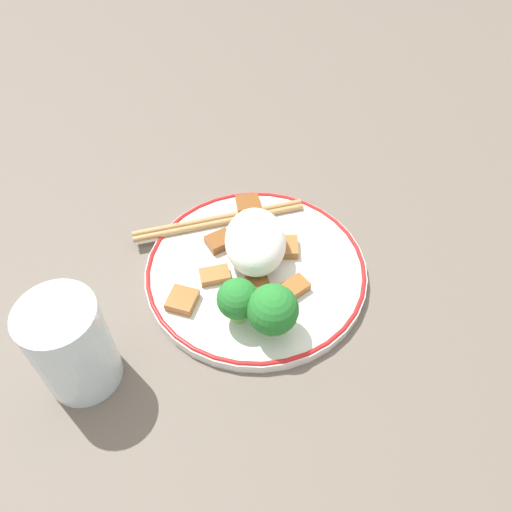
% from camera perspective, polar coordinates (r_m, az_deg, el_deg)
% --- Properties ---
extents(ground_plane, '(3.00, 3.00, 0.00)m').
position_cam_1_polar(ground_plane, '(0.58, 0.00, -2.07)').
color(ground_plane, '#665B51').
extents(plate, '(0.25, 0.25, 0.01)m').
position_cam_1_polar(plate, '(0.57, 0.00, -1.58)').
color(plate, white).
rests_on(plate, ground_plane).
extents(rice_mound, '(0.09, 0.07, 0.06)m').
position_cam_1_polar(rice_mound, '(0.55, 0.23, 1.68)').
color(rice_mound, white).
rests_on(rice_mound, plate).
extents(broccoli_back_left, '(0.04, 0.04, 0.06)m').
position_cam_1_polar(broccoli_back_left, '(0.50, -2.10, -5.00)').
color(broccoli_back_left, '#7FB756').
rests_on(broccoli_back_left, plate).
extents(broccoli_back_center, '(0.05, 0.05, 0.06)m').
position_cam_1_polar(broccoli_back_center, '(0.49, 1.92, -6.18)').
color(broccoli_back_center, '#7FB756').
rests_on(broccoli_back_center, plate).
extents(meat_near_front, '(0.03, 0.04, 0.01)m').
position_cam_1_polar(meat_near_front, '(0.55, -4.73, -2.22)').
color(meat_near_front, '#9E6633').
rests_on(meat_near_front, plate).
extents(meat_near_left, '(0.03, 0.04, 0.01)m').
position_cam_1_polar(meat_near_left, '(0.58, 2.94, 1.04)').
color(meat_near_left, '#9E6633').
rests_on(meat_near_left, plate).
extents(meat_near_right, '(0.04, 0.04, 0.01)m').
position_cam_1_polar(meat_near_right, '(0.54, 4.27, -3.72)').
color(meat_near_right, '#995B28').
rests_on(meat_near_right, plate).
extents(meat_near_back, '(0.03, 0.03, 0.01)m').
position_cam_1_polar(meat_near_back, '(0.63, -0.90, 5.90)').
color(meat_near_back, brown).
rests_on(meat_near_back, plate).
extents(meat_on_rice_edge, '(0.04, 0.04, 0.01)m').
position_cam_1_polar(meat_on_rice_edge, '(0.54, -8.41, -5.01)').
color(meat_on_rice_edge, '#995B28').
rests_on(meat_on_rice_edge, plate).
extents(meat_mid_left, '(0.03, 0.04, 0.01)m').
position_cam_1_polar(meat_mid_left, '(0.59, -4.19, 1.68)').
color(meat_mid_left, brown).
rests_on(meat_mid_left, plate).
extents(meat_mid_right, '(0.02, 0.03, 0.01)m').
position_cam_1_polar(meat_mid_right, '(0.54, 0.33, -3.23)').
color(meat_mid_right, brown).
rests_on(meat_mid_right, plate).
extents(chopsticks, '(0.06, 0.21, 0.01)m').
position_cam_1_polar(chopsticks, '(0.61, -4.18, 4.11)').
color(chopsticks, '#AD8451').
rests_on(chopsticks, plate).
extents(drinking_glass, '(0.07, 0.07, 0.11)m').
position_cam_1_polar(drinking_glass, '(0.49, -20.34, -9.63)').
color(drinking_glass, silver).
rests_on(drinking_glass, ground_plane).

